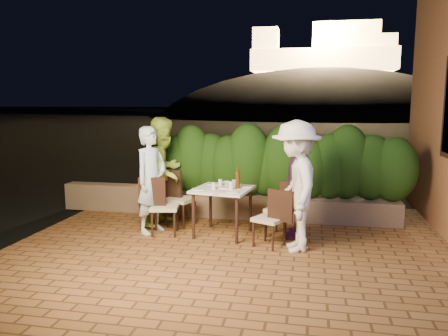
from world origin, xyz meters
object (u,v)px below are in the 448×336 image
(diner_white, at_px, (296,186))
(parapet_lamp, at_px, (146,182))
(beer_bottle, at_px, (238,177))
(dining_table, at_px, (223,212))
(diner_green, at_px, (164,171))
(chair_right_back, at_px, (281,209))
(diner_purple, at_px, (298,185))
(diner_blue, at_px, (151,180))
(chair_left_front, at_px, (165,206))
(chair_right_front, at_px, (269,218))
(chair_left_back, at_px, (180,198))
(bowl, at_px, (226,183))

(diner_white, bearing_deg, parapet_lamp, -131.43)
(beer_bottle, distance_m, parapet_lamp, 2.30)
(dining_table, distance_m, diner_green, 1.29)
(chair_right_back, height_order, diner_purple, diner_purple)
(diner_blue, bearing_deg, dining_table, -64.42)
(chair_left_front, distance_m, diner_green, 0.74)
(chair_left_front, height_order, diner_blue, diner_blue)
(beer_bottle, height_order, diner_white, diner_white)
(chair_right_back, bearing_deg, diner_white, 136.10)
(chair_left_front, bearing_deg, chair_right_front, -20.33)
(diner_blue, distance_m, diner_purple, 2.29)
(chair_right_front, relative_size, diner_white, 0.46)
(beer_bottle, height_order, parapet_lamp, beer_bottle)
(dining_table, relative_size, diner_white, 0.46)
(chair_right_back, relative_size, diner_white, 0.48)
(chair_left_back, distance_m, diner_green, 0.53)
(chair_right_front, height_order, diner_white, diner_white)
(diner_blue, bearing_deg, chair_left_front, -82.44)
(diner_green, bearing_deg, bowl, -82.22)
(bowl, bearing_deg, diner_purple, -9.31)
(bowl, relative_size, diner_purple, 0.11)
(dining_table, relative_size, chair_right_back, 0.95)
(beer_bottle, distance_m, chair_right_back, 0.83)
(dining_table, xyz_separation_m, parapet_lamp, (-1.72, 1.18, 0.20))
(beer_bottle, relative_size, parapet_lamp, 2.48)
(bowl, height_order, chair_left_front, chair_left_front)
(beer_bottle, height_order, chair_right_back, beer_bottle)
(chair_left_front, bearing_deg, chair_left_back, 68.94)
(diner_blue, bearing_deg, chair_left_back, -11.92)
(beer_bottle, distance_m, chair_left_back, 1.20)
(chair_left_front, relative_size, diner_blue, 0.54)
(dining_table, xyz_separation_m, chair_left_back, (-0.81, 0.41, 0.09))
(chair_left_front, xyz_separation_m, diner_purple, (2.05, 0.25, 0.36))
(diner_green, bearing_deg, diner_white, -98.04)
(bowl, xyz_separation_m, parapet_lamp, (-1.71, 0.88, -0.20))
(diner_white, bearing_deg, bowl, -135.75)
(dining_table, relative_size, diner_green, 0.46)
(beer_bottle, bearing_deg, chair_left_back, 159.49)
(diner_white, xyz_separation_m, diner_purple, (0.02, 0.59, -0.09))
(diner_blue, relative_size, diner_white, 0.93)
(chair_left_back, height_order, parapet_lamp, chair_left_back)
(dining_table, relative_size, diner_purple, 0.51)
(chair_right_back, bearing_deg, chair_right_front, 99.43)
(diner_white, bearing_deg, chair_left_front, -110.89)
(diner_purple, bearing_deg, chair_right_front, -31.06)
(chair_right_back, distance_m, parapet_lamp, 2.83)
(parapet_lamp, bearing_deg, chair_left_front, -58.20)
(chair_left_front, bearing_deg, diner_blue, 154.14)
(diner_blue, height_order, diner_purple, diner_blue)
(bowl, distance_m, parapet_lamp, 1.94)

